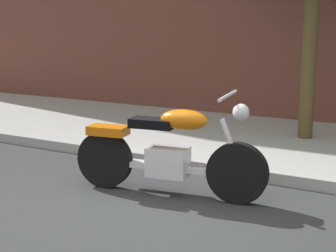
# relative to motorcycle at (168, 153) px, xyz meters

# --- Properties ---
(ground_plane) EXTENTS (60.00, 60.00, 0.00)m
(ground_plane) POSITION_rel_motorcycle_xyz_m (0.25, -0.35, -0.47)
(ground_plane) COLOR #303335
(sidewalk) EXTENTS (22.67, 3.35, 0.14)m
(sidewalk) POSITION_rel_motorcycle_xyz_m (0.25, 2.56, -0.40)
(sidewalk) COLOR #9C9C9C
(sidewalk) RESTS_ON ground
(motorcycle) EXTENTS (2.17, 0.71, 1.14)m
(motorcycle) POSITION_rel_motorcycle_xyz_m (0.00, 0.00, 0.00)
(motorcycle) COLOR black
(motorcycle) RESTS_ON ground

